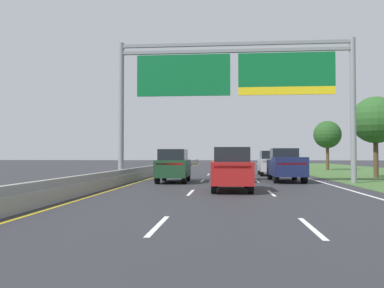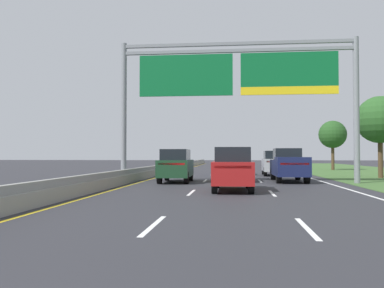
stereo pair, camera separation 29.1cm
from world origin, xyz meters
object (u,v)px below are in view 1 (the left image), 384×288
Objects in this scene: car_silver_right_lane_suv at (270,163)px; car_darkgreen_left_lane_suv at (174,165)px; overhead_sign_gantry at (234,81)px; car_red_centre_lane_suv at (231,168)px; pickup_truck_navy at (286,165)px; car_blue_centre_lane_suv at (229,162)px; roadside_tree_far at (327,135)px; roadside_tree_mid at (375,120)px; car_gold_centre_lane_suv at (227,165)px.

car_silver_right_lane_suv and car_darkgreen_left_lane_suv have the same top height.
car_red_centre_lane_suv is at bearing -92.40° from overhead_sign_gantry.
car_darkgreen_left_lane_suv is (-7.31, -1.43, 0.02)m from pickup_truck_navy.
car_red_centre_lane_suv is at bearing -150.02° from car_darkgreen_left_lane_suv.
roadside_tree_far is at bearing -40.19° from car_blue_centre_lane_suv.
roadside_tree_mid is 17.24m from roadside_tree_far.
car_darkgreen_left_lane_suv is at bearing 162.18° from car_blue_centre_lane_suv.
overhead_sign_gantry reaches higher than pickup_truck_navy.
car_darkgreen_left_lane_suv is at bearing -157.33° from roadside_tree_mid.
overhead_sign_gantry reaches higher than car_darkgreen_left_lane_suv.
car_darkgreen_left_lane_suv is at bearing 30.61° from car_red_centre_lane_suv.
car_blue_centre_lane_suv is at bearing -20.38° from car_darkgreen_left_lane_suv.
car_blue_centre_lane_suv is 12.36m from roadside_tree_mid.
pickup_truck_navy is 9.56m from car_blue_centre_lane_suv.
roadside_tree_far is (11.57, 29.43, 3.06)m from car_red_centre_lane_suv.
car_gold_centre_lane_suv is 0.99× the size of car_silver_right_lane_suv.
car_silver_right_lane_suv is at bearing -120.54° from roadside_tree_far.
overhead_sign_gantry reaches higher than car_gold_centre_lane_suv.
car_silver_right_lane_suv is at bearing 155.20° from roadside_tree_mid.
overhead_sign_gantry is 3.20× the size of car_gold_centre_lane_suv.
car_gold_centre_lane_suv is at bearing 0.94° from car_red_centre_lane_suv.
pickup_truck_navy is 9.42m from roadside_tree_mid.
car_blue_centre_lane_suv is (-3.57, 0.55, 0.00)m from car_silver_right_lane_suv.
car_silver_right_lane_suv is at bearing 71.75° from overhead_sign_gantry.
pickup_truck_navy is at bearing -177.62° from car_silver_right_lane_suv.
car_gold_centre_lane_suv is 0.99× the size of car_blue_centre_lane_suv.
roadside_tree_mid reaches higher than car_darkgreen_left_lane_suv.
roadside_tree_mid is (7.61, -3.52, 3.32)m from car_silver_right_lane_suv.
car_gold_centre_lane_suv is at bearing -67.98° from car_darkgreen_left_lane_suv.
roadside_tree_mid is (7.44, 4.73, 3.34)m from pickup_truck_navy.
car_silver_right_lane_suv is (3.48, 15.72, 0.00)m from car_red_centre_lane_suv.
pickup_truck_navy is 8.25m from car_silver_right_lane_suv.
overhead_sign_gantry is 2.42× the size of roadside_tree_mid.
car_blue_centre_lane_suv is (-3.75, 8.80, 0.02)m from pickup_truck_navy.
car_blue_centre_lane_suv is (-0.10, 16.27, 0.00)m from car_red_centre_lane_suv.
car_darkgreen_left_lane_suv is at bearing 144.77° from car_silver_right_lane_suv.
car_gold_centre_lane_suv is 0.99× the size of car_darkgreen_left_lane_suv.
car_red_centre_lane_suv is at bearing -132.27° from roadside_tree_mid.
overhead_sign_gantry is 3.18× the size of car_silver_right_lane_suv.
car_red_centre_lane_suv is 0.76× the size of roadside_tree_mid.
roadside_tree_far is at bearing -22.03° from car_red_centre_lane_suv.
pickup_truck_navy is 0.93× the size of roadside_tree_far.
roadside_tree_mid is 1.07× the size of roadside_tree_far.
roadside_tree_mid reaches higher than roadside_tree_far.
car_darkgreen_left_lane_suv is 0.82× the size of roadside_tree_far.
pickup_truck_navy is at bearing -109.82° from roadside_tree_far.
car_darkgreen_left_lane_suv is 16.32m from roadside_tree_mid.
car_silver_right_lane_suv is 1.00× the size of car_blue_centre_lane_suv.
car_blue_centre_lane_suv is at bearing -131.54° from roadside_tree_far.
car_gold_centre_lane_suv is (-3.85, 0.05, 0.02)m from pickup_truck_navy.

